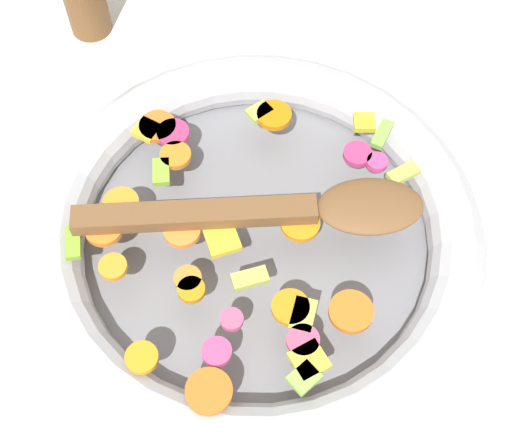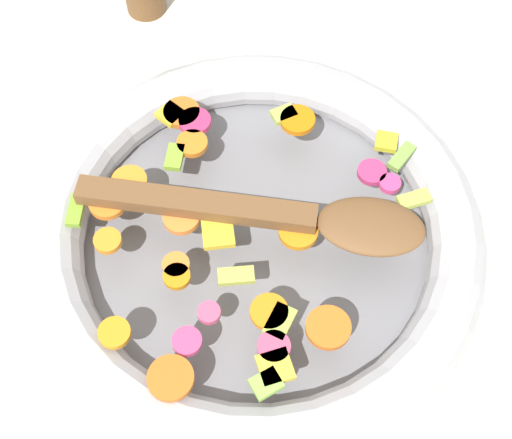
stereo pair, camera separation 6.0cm
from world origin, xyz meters
The scene contains 4 objects.
ground_plane centered at (0.00, 0.00, 0.00)m, with size 4.00×4.00×0.00m, color silver.
skillet centered at (0.00, 0.00, 0.02)m, with size 0.40×0.40×0.05m.
chopped_vegetables centered at (0.02, -0.01, 0.05)m, with size 0.32×0.28×0.01m.
wooden_spoon centered at (-0.01, 0.02, 0.06)m, with size 0.19×0.27×0.01m.
Camera 1 is at (0.26, 0.15, 0.58)m, focal length 50.00 mm.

